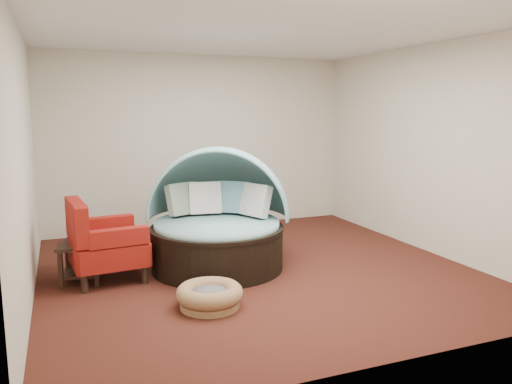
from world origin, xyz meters
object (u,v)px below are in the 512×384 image
object	(u,v)px
canopy_daybed	(218,212)
side_table	(82,257)
red_armchair	(103,243)
pet_basket	(210,295)

from	to	relation	value
canopy_daybed	side_table	bearing A→B (deg)	-156.49
red_armchair	canopy_daybed	bearing A→B (deg)	-4.26
side_table	red_armchair	bearing A→B (deg)	-6.54
pet_basket	red_armchair	size ratio (longest dim) A/B	0.87
pet_basket	red_armchair	world-z (taller)	red_armchair
canopy_daybed	red_armchair	size ratio (longest dim) A/B	2.27
side_table	pet_basket	bearing A→B (deg)	-47.53
pet_basket	canopy_daybed	bearing A→B (deg)	69.10
pet_basket	side_table	distance (m)	1.69
red_armchair	side_table	size ratio (longest dim) A/B	1.69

